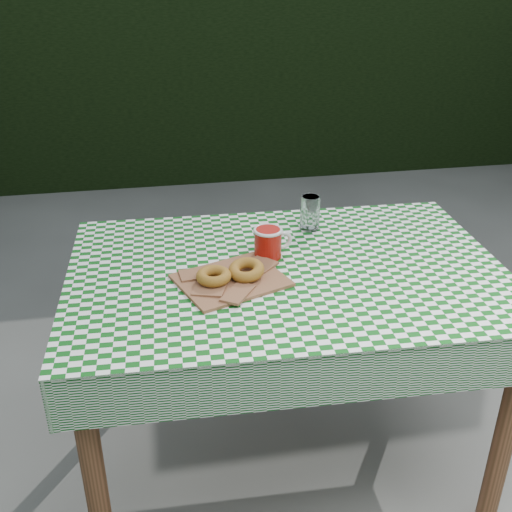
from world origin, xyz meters
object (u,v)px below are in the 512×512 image
at_px(paper_bag, 231,279).
at_px(coffee_mug, 268,243).
at_px(drinking_glass, 310,213).
at_px(table, 284,372).

xyz_separation_m(paper_bag, coffee_mug, (0.13, 0.13, 0.04)).
bearing_deg(drinking_glass, paper_bag, -135.05).
relative_size(paper_bag, coffee_mug, 1.74).
height_order(table, coffee_mug, coffee_mug).
height_order(paper_bag, drinking_glass, drinking_glass).
bearing_deg(coffee_mug, table, -76.03).
relative_size(table, drinking_glass, 10.87).
bearing_deg(paper_bag, table, 15.73).
relative_size(coffee_mug, drinking_glass, 1.42).
bearing_deg(table, paper_bag, -162.38).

